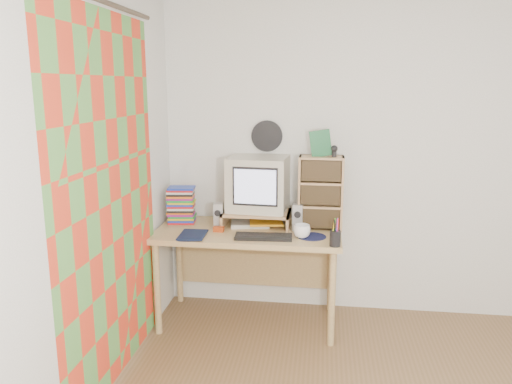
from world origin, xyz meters
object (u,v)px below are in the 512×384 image
(desk, at_px, (250,244))
(mug, at_px, (302,231))
(cd_rack, at_px, (321,193))
(diary, at_px, (180,233))
(crt_monitor, at_px, (258,184))
(keyboard, at_px, (264,237))
(dvd_stack, at_px, (181,205))

(desk, distance_m, mug, 0.50)
(desk, distance_m, cd_rack, 0.68)
(mug, height_order, diary, mug)
(crt_monitor, bearing_deg, diary, -139.49)
(cd_rack, bearing_deg, desk, -173.23)
(crt_monitor, relative_size, mug, 3.56)
(keyboard, xyz_separation_m, diary, (-0.61, -0.03, 0.01))
(dvd_stack, bearing_deg, crt_monitor, -5.17)
(dvd_stack, distance_m, cd_rack, 1.11)
(cd_rack, distance_m, diary, 1.10)
(mug, bearing_deg, keyboard, -168.31)
(keyboard, xyz_separation_m, dvd_stack, (-0.70, 0.33, 0.13))
(crt_monitor, bearing_deg, cd_rack, 1.07)
(desk, xyz_separation_m, mug, (0.41, -0.21, 0.18))
(cd_rack, bearing_deg, crt_monitor, 177.22)
(keyboard, bearing_deg, mug, 8.42)
(crt_monitor, distance_m, keyboard, 0.48)
(desk, height_order, crt_monitor, crt_monitor)
(desk, xyz_separation_m, cd_rack, (0.54, 0.06, 0.41))
(crt_monitor, height_order, dvd_stack, crt_monitor)
(cd_rack, relative_size, mug, 4.53)
(cd_rack, bearing_deg, dvd_stack, -179.76)
(crt_monitor, xyz_separation_m, cd_rack, (0.48, -0.03, -0.05))
(cd_rack, height_order, mug, cd_rack)
(dvd_stack, bearing_deg, diary, -82.95)
(mug, bearing_deg, dvd_stack, 164.05)
(desk, distance_m, diary, 0.57)
(desk, height_order, diary, diary)
(desk, bearing_deg, mug, -26.98)
(dvd_stack, height_order, diary, dvd_stack)
(desk, xyz_separation_m, keyboard, (0.14, -0.27, 0.15))
(crt_monitor, height_order, keyboard, crt_monitor)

